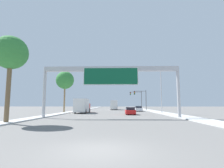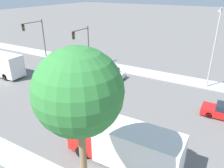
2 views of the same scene
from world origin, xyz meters
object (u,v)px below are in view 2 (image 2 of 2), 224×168
Objects in this scene: truck_box_primary at (127,146)px; palm_tree_background at (79,93)px; street_lamp_right at (215,44)px; car_far_center at (109,73)px; traffic_light_mid_block at (37,33)px; traffic_light_near_intersection at (84,41)px.

truck_box_primary is 7.47m from palm_tree_background.
street_lamp_right is (17.09, -3.16, 4.15)m from truck_box_primary.
street_lamp_right is at bearing -9.70° from palm_tree_background.
traffic_light_mid_block is (1.88, 15.69, 3.89)m from car_far_center.
palm_tree_background is (-20.27, -24.96, 3.05)m from traffic_light_mid_block.
palm_tree_background is at bearing 173.37° from truck_box_primary.
palm_tree_background is 21.88m from street_lamp_right.
traffic_light_mid_block reaches higher than car_far_center.
street_lamp_right is (3.09, -12.94, 5.08)m from car_far_center.
car_far_center is at bearing 26.76° from palm_tree_background.
car_far_center is 0.72× the size of traffic_light_near_intersection.
truck_box_primary is at bearing -121.93° from traffic_light_mid_block.
car_far_center is at bearing 34.95° from truck_box_primary.
truck_box_primary is 1.23× the size of traffic_light_mid_block.
car_far_center is 21.74m from palm_tree_background.
traffic_light_near_intersection is 0.94× the size of traffic_light_mid_block.
traffic_light_mid_block is at bearing 90.82° from traffic_light_near_intersection.
traffic_light_near_intersection is (2.02, 5.69, 3.61)m from car_far_center.
palm_tree_background is (-4.39, 0.51, 6.01)m from truck_box_primary.
street_lamp_right is at bearing -87.57° from traffic_light_mid_block.
truck_box_primary is 0.85× the size of street_lamp_right.
palm_tree_background is (-18.39, -9.27, 6.94)m from car_far_center.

